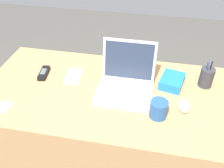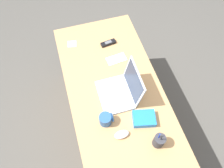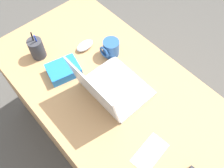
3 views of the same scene
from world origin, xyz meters
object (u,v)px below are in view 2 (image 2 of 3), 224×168
Objects in this scene: laptop at (121,91)px; computer_mouse at (122,134)px; coffee_mug_white at (106,119)px; snack_bag at (144,119)px; cordless_phone at (108,43)px; pen_holder at (159,141)px.

computer_mouse is at bearing -16.41° from laptop.
coffee_mug_white reaches higher than computer_mouse.
snack_bag is at bearing 76.30° from coffee_mug_white.
pen_holder reaches higher than cordless_phone.
cordless_phone is (-0.84, 0.14, -0.01)m from computer_mouse.
laptop is 1.94× the size of snack_bag.
computer_mouse is 0.63× the size of pen_holder.
pen_holder is (0.13, 0.22, 0.04)m from computer_mouse.
pen_holder is at bearing 9.93° from snack_bag.
coffee_mug_white is 0.28m from snack_bag.
cordless_phone is (-0.52, 0.05, -0.04)m from laptop.
pen_holder reaches higher than coffee_mug_white.
laptop reaches higher than snack_bag.
computer_mouse is 0.76× the size of cordless_phone.
pen_holder is 1.06× the size of snack_bag.
snack_bag is (0.26, 0.10, -0.03)m from laptop.
laptop is 0.28m from snack_bag.
laptop reaches higher than cordless_phone.
snack_bag is at bearing 3.58° from cordless_phone.
coffee_mug_white is (-0.13, -0.08, 0.03)m from computer_mouse.
laptop is 2.21× the size of cordless_phone.
snack_bag is (0.07, 0.27, -0.02)m from coffee_mug_white.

